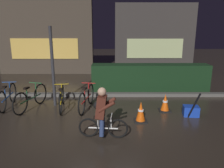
# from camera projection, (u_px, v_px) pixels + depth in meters

# --- Properties ---
(ground_plane) EXTENTS (40.00, 40.00, 0.00)m
(ground_plane) POSITION_uv_depth(u_px,v_px,m) (105.00, 120.00, 6.34)
(ground_plane) COLOR #2D261E
(sidewalk_curb) EXTENTS (12.00, 0.24, 0.12)m
(sidewalk_curb) POSITION_uv_depth(u_px,v_px,m) (107.00, 95.00, 8.45)
(sidewalk_curb) COLOR #56544F
(sidewalk_curb) RESTS_ON ground
(hedge_row) EXTENTS (4.80, 0.70, 1.07)m
(hedge_row) POSITION_uv_depth(u_px,v_px,m) (151.00, 77.00, 9.20)
(hedge_row) COLOR black
(hedge_row) RESTS_ON ground
(storefront_left) EXTENTS (5.18, 0.54, 4.90)m
(storefront_left) POSITION_uv_depth(u_px,v_px,m) (46.00, 29.00, 12.02)
(storefront_left) COLOR #42382D
(storefront_left) RESTS_ON ground
(storefront_right) EXTENTS (4.55, 0.54, 3.84)m
(storefront_right) POSITION_uv_depth(u_px,v_px,m) (155.00, 38.00, 12.80)
(storefront_right) COLOR #383330
(storefront_right) RESTS_ON ground
(street_post) EXTENTS (0.10, 0.10, 2.60)m
(street_post) POSITION_uv_depth(u_px,v_px,m) (54.00, 67.00, 7.18)
(street_post) COLOR #2D2D33
(street_post) RESTS_ON ground
(parked_bike_leftmost) EXTENTS (0.46, 1.70, 0.79)m
(parked_bike_leftmost) POSITION_uv_depth(u_px,v_px,m) (9.00, 96.00, 7.28)
(parked_bike_leftmost) COLOR black
(parked_bike_leftmost) RESTS_ON ground
(parked_bike_left_mid) EXTENTS (0.57, 1.69, 0.81)m
(parked_bike_left_mid) POSITION_uv_depth(u_px,v_px,m) (32.00, 98.00, 7.10)
(parked_bike_left_mid) COLOR black
(parked_bike_left_mid) RESTS_ON ground
(parked_bike_center_left) EXTENTS (0.46, 1.65, 0.76)m
(parked_bike_center_left) POSITION_uv_depth(u_px,v_px,m) (62.00, 99.00, 7.09)
(parked_bike_center_left) COLOR black
(parked_bike_center_left) RESTS_ON ground
(parked_bike_center_right) EXTENTS (0.46, 1.72, 0.80)m
(parked_bike_center_right) POSITION_uv_depth(u_px,v_px,m) (87.00, 98.00, 7.09)
(parked_bike_center_right) COLOR black
(parked_bike_center_right) RESTS_ON ground
(traffic_cone_near) EXTENTS (0.36, 0.36, 0.58)m
(traffic_cone_near) POSITION_uv_depth(u_px,v_px,m) (142.00, 112.00, 6.17)
(traffic_cone_near) COLOR black
(traffic_cone_near) RESTS_ON ground
(traffic_cone_far) EXTENTS (0.36, 0.36, 0.56)m
(traffic_cone_far) POSITION_uv_depth(u_px,v_px,m) (166.00, 103.00, 6.93)
(traffic_cone_far) COLOR black
(traffic_cone_far) RESTS_ON ground
(blue_crate) EXTENTS (0.48, 0.37, 0.30)m
(blue_crate) POSITION_uv_depth(u_px,v_px,m) (192.00, 111.00, 6.58)
(blue_crate) COLOR #193DB7
(blue_crate) RESTS_ON ground
(cyclist) EXTENTS (1.19, 0.55, 1.25)m
(cyclist) POSITION_uv_depth(u_px,v_px,m) (103.00, 113.00, 5.21)
(cyclist) COLOR black
(cyclist) RESTS_ON ground
(closed_umbrella) EXTENTS (0.26, 0.32, 0.81)m
(closed_umbrella) POSITION_uv_depth(u_px,v_px,m) (195.00, 106.00, 6.28)
(closed_umbrella) COLOR black
(closed_umbrella) RESTS_ON ground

